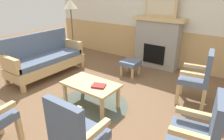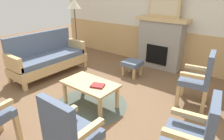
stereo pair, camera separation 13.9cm
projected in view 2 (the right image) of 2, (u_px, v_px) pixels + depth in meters
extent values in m
plane|color=brown|center=(100.00, 104.00, 3.60)|extent=(14.00, 14.00, 0.00)
cube|color=silver|center=(168.00, 14.00, 4.97)|extent=(7.20, 0.12, 2.70)
cube|color=tan|center=(163.00, 48.00, 5.26)|extent=(7.20, 0.02, 0.95)
cube|color=gray|center=(160.00, 45.00, 5.08)|extent=(1.10, 0.36, 1.20)
cube|color=black|center=(156.00, 55.00, 5.02)|extent=(0.56, 0.02, 0.48)
cube|color=tan|center=(163.00, 19.00, 4.83)|extent=(1.30, 0.44, 0.08)
cube|color=tan|center=(164.00, 5.00, 4.71)|extent=(0.80, 0.03, 0.56)
cube|color=beige|center=(164.00, 5.00, 4.70)|extent=(0.68, 0.01, 0.44)
cube|color=tan|center=(25.00, 87.00, 4.04)|extent=(0.08, 0.08, 0.16)
cube|color=tan|center=(84.00, 64.00, 5.26)|extent=(0.08, 0.08, 0.16)
cube|color=tan|center=(10.00, 79.00, 4.38)|extent=(0.08, 0.08, 0.16)
cube|color=tan|center=(69.00, 59.00, 5.60)|extent=(0.08, 0.08, 0.16)
cube|color=tan|center=(50.00, 64.00, 4.75)|extent=(0.70, 1.80, 0.20)
cube|color=slate|center=(49.00, 58.00, 4.69)|extent=(0.60, 1.70, 0.12)
cube|color=slate|center=(40.00, 43.00, 4.75)|extent=(0.10, 1.70, 0.50)
cube|color=tan|center=(13.00, 63.00, 4.03)|extent=(0.60, 0.10, 0.30)
cube|color=tan|center=(76.00, 46.00, 5.27)|extent=(0.60, 0.10, 0.30)
cube|color=tan|center=(65.00, 93.00, 3.58)|extent=(0.05, 0.05, 0.40)
cube|color=tan|center=(100.00, 109.00, 3.10)|extent=(0.05, 0.05, 0.40)
cube|color=tan|center=(83.00, 84.00, 3.90)|extent=(0.05, 0.05, 0.40)
cube|color=tan|center=(117.00, 98.00, 3.41)|extent=(0.05, 0.05, 0.40)
cube|color=tan|center=(90.00, 84.00, 3.41)|extent=(0.96, 0.56, 0.04)
cylinder|color=#4C564C|center=(91.00, 105.00, 3.57)|extent=(1.29, 1.29, 0.01)
cube|color=maroon|center=(98.00, 86.00, 3.27)|extent=(0.26, 0.24, 0.03)
cube|color=tan|center=(123.00, 71.00, 4.71)|extent=(0.05, 0.05, 0.26)
cube|color=tan|center=(134.00, 74.00, 4.54)|extent=(0.05, 0.05, 0.26)
cube|color=tan|center=(130.00, 67.00, 4.93)|extent=(0.05, 0.05, 0.26)
cube|color=tan|center=(141.00, 70.00, 4.75)|extent=(0.05, 0.05, 0.26)
cube|color=slate|center=(132.00, 63.00, 4.66)|extent=(0.40, 0.40, 0.10)
cube|color=tan|center=(169.00, 139.00, 2.48)|extent=(0.07, 0.07, 0.40)
cube|color=slate|center=(186.00, 139.00, 2.12)|extent=(0.55, 0.55, 0.10)
cube|color=slate|center=(212.00, 122.00, 1.92)|extent=(0.16, 0.49, 0.48)
cube|color=tan|center=(185.00, 138.00, 1.89)|extent=(0.45, 0.14, 0.06)
cube|color=tan|center=(191.00, 116.00, 2.22)|extent=(0.45, 0.14, 0.06)
cube|color=tan|center=(177.00, 96.00, 3.47)|extent=(0.07, 0.07, 0.40)
cube|color=tan|center=(182.00, 86.00, 3.81)|extent=(0.07, 0.07, 0.40)
cube|color=tan|center=(203.00, 102.00, 3.28)|extent=(0.07, 0.07, 0.40)
cube|color=tan|center=(206.00, 91.00, 3.62)|extent=(0.07, 0.07, 0.40)
cube|color=slate|center=(194.00, 81.00, 3.45)|extent=(0.55, 0.55, 0.10)
cube|color=slate|center=(210.00, 67.00, 3.25)|extent=(0.15, 0.49, 0.48)
cube|color=tan|center=(194.00, 76.00, 3.22)|extent=(0.45, 0.14, 0.06)
cube|color=tan|center=(198.00, 68.00, 3.55)|extent=(0.45, 0.14, 0.06)
cube|color=tan|center=(77.00, 136.00, 2.53)|extent=(0.06, 0.06, 0.40)
cube|color=slate|center=(75.00, 136.00, 2.17)|extent=(0.48, 0.48, 0.10)
cube|color=slate|center=(57.00, 123.00, 1.91)|extent=(0.48, 0.08, 0.48)
cube|color=tan|center=(61.00, 116.00, 2.22)|extent=(0.07, 0.44, 0.06)
cube|color=tan|center=(88.00, 131.00, 1.98)|extent=(0.07, 0.44, 0.06)
cube|color=tan|center=(18.00, 128.00, 2.67)|extent=(0.07, 0.07, 0.40)
cylinder|color=#332D28|center=(78.00, 58.00, 5.88)|extent=(0.24, 0.24, 0.03)
cylinder|color=#4C473D|center=(76.00, 34.00, 5.61)|extent=(0.03, 0.03, 1.40)
cone|color=beige|center=(74.00, 4.00, 5.30)|extent=(0.36, 0.36, 0.25)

